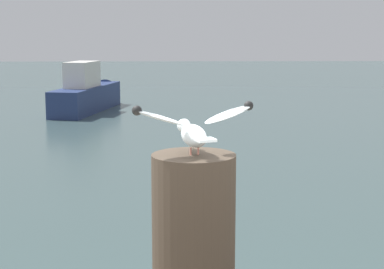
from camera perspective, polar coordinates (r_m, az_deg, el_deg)
name	(u,v)px	position (r m, az deg, el deg)	size (l,w,h in m)	color
mooring_post	(194,236)	(2.90, 0.16, -9.26)	(0.38, 0.38, 0.76)	#382D23
seagull	(193,128)	(2.78, 0.13, 0.60)	(0.55, 0.39, 0.23)	#C67260
boat_navy	(89,93)	(23.43, -9.36, 3.72)	(2.16, 5.83, 1.82)	navy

